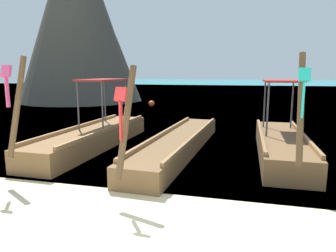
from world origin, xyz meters
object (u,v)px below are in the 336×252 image
object	(u,v)px
longtail_boat_red_ribbon	(179,143)
mooring_buoy_near	(151,104)
longtail_boat_pink_ribbon	(94,136)
longtail_boat_turquoise_ribbon	(281,144)
karst_rock	(79,14)

from	to	relation	value
longtail_boat_red_ribbon	mooring_buoy_near	bearing A→B (deg)	111.05
longtail_boat_pink_ribbon	longtail_boat_turquoise_ribbon	distance (m)	5.58
longtail_boat_pink_ribbon	longtail_boat_turquoise_ribbon	xyz separation A→B (m)	(5.57, 0.33, 0.00)
longtail_boat_pink_ribbon	karst_rock	size ratio (longest dim) A/B	0.44
longtail_boat_turquoise_ribbon	mooring_buoy_near	bearing A→B (deg)	122.53
longtail_boat_red_ribbon	mooring_buoy_near	xyz separation A→B (m)	(-4.57, 11.88, -0.05)
longtail_boat_pink_ribbon	mooring_buoy_near	bearing A→B (deg)	98.84
longtail_boat_pink_ribbon	longtail_boat_red_ribbon	distance (m)	2.71
longtail_boat_red_ribbon	longtail_boat_turquoise_ribbon	distance (m)	2.87
longtail_boat_red_ribbon	mooring_buoy_near	distance (m)	12.73
longtail_boat_turquoise_ribbon	longtail_boat_pink_ribbon	bearing A→B (deg)	-176.58
longtail_boat_pink_ribbon	karst_rock	xyz separation A→B (m)	(-8.76, 14.80, 6.69)
longtail_boat_turquoise_ribbon	mooring_buoy_near	size ratio (longest dim) A/B	13.31
karst_rock	longtail_boat_red_ribbon	bearing A→B (deg)	-52.01
karst_rock	mooring_buoy_near	world-z (taller)	karst_rock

